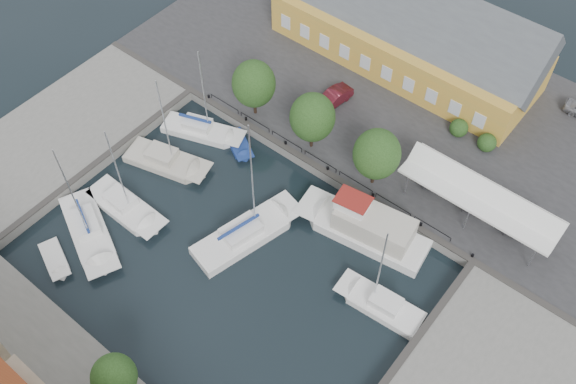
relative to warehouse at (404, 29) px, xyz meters
The scene contains 17 objects.
ground 28.82m from the warehouse, 84.77° to the right, with size 140.00×140.00×0.00m, color black.
north_quay 7.13m from the warehouse, 64.14° to the right, with size 56.00×26.00×1.00m, color #2D2D30.
west_quay 36.24m from the warehouse, 122.58° to the right, with size 12.00×24.00×1.00m, color slate.
quay_edge_fittings 23.99m from the warehouse, 83.67° to the right, with size 56.00×24.72×0.40m.
warehouse is the anchor object (origin of this frame).
tent_canopy 21.63m from the warehouse, 39.86° to the right, with size 14.00×4.00×2.83m.
quay_trees 16.37m from the warehouse, 87.91° to the right, with size 18.20×4.20×6.30m.
car_red 11.00m from the warehouse, 96.45° to the right, with size 1.62×4.64×1.53m, color #51121C.
center_sailboat 28.01m from the warehouse, 85.57° to the right, with size 5.46×10.73×14.06m.
trawler 23.52m from the warehouse, 64.10° to the right, with size 12.38×5.23×5.00m.
east_boat_a 30.24m from the warehouse, 59.79° to the right, with size 7.61×3.04×10.65m.
west_boat_a 23.47m from the warehouse, 113.86° to the right, with size 8.60×5.04×11.15m.
west_boat_b 27.98m from the warehouse, 109.54° to the right, with size 8.79×4.92×11.50m.
west_boat_c 33.48m from the warehouse, 104.44° to the right, with size 8.55×2.86×11.42m.
west_boat_d 37.20m from the warehouse, 103.67° to the right, with size 9.86×6.55×12.71m.
launch_sw 40.79m from the warehouse, 102.58° to the right, with size 4.57×3.05×0.98m.
launch_nw 21.23m from the warehouse, 104.88° to the right, with size 4.52×3.53×0.88m.
Camera 1 is at (21.76, -20.99, 46.68)m, focal length 40.00 mm.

